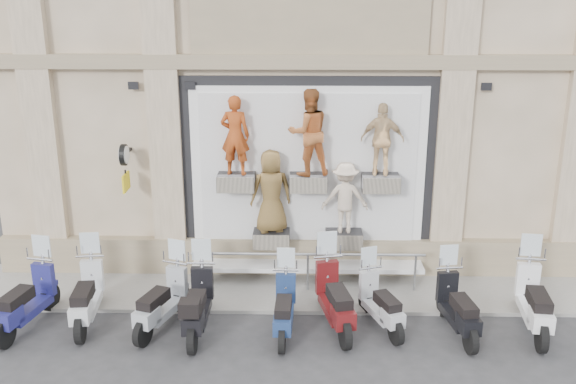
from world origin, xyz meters
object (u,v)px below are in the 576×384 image
scooter_a (25,289)px  scooter_e (284,298)px  scooter_b (86,285)px  scooter_f (335,287)px  scooter_g (381,293)px  scooter_d (197,293)px  clock_sign_bracket (125,161)px  scooter_h (458,296)px  scooter_i (536,290)px  guard_rail (308,273)px  scooter_c (162,290)px

scooter_a → scooter_e: 4.96m
scooter_b → scooter_f: bearing=-7.3°
scooter_e → scooter_g: 1.87m
scooter_d → scooter_f: scooter_f is taller
clock_sign_bracket → scooter_d: 3.46m
scooter_b → scooter_h: scooter_b is taller
scooter_a → scooter_f: 5.92m
scooter_g → scooter_h: 1.44m
scooter_b → scooter_i: bearing=-7.0°
guard_rail → scooter_i: scooter_i is taller
scooter_b → scooter_c: 1.51m
scooter_b → scooter_g: (5.71, -0.06, -0.10)m
scooter_a → scooter_i: 9.72m
scooter_c → guard_rail: bearing=48.1°
guard_rail → clock_sign_bracket: size_ratio=4.96×
scooter_b → scooter_c: bearing=-12.0°
scooter_a → scooter_b: size_ratio=1.01×
guard_rail → scooter_i: (4.30, -1.52, 0.40)m
guard_rail → scooter_h: 3.29m
scooter_d → scooter_f: size_ratio=0.96×
clock_sign_bracket → scooter_f: bearing=-24.0°
scooter_b → scooter_e: scooter_b is taller
scooter_e → scooter_f: (0.97, 0.24, 0.11)m
clock_sign_bracket → scooter_c: bearing=-61.8°
clock_sign_bracket → scooter_g: clock_sign_bracket is taller
guard_rail → scooter_e: 1.82m
scooter_f → scooter_h: size_ratio=1.10×
scooter_b → scooter_g: bearing=-6.9°
scooter_c → clock_sign_bracket: bearing=137.4°
scooter_d → scooter_f: 2.61m
scooter_i → clock_sign_bracket: bearing=173.0°
guard_rail → clock_sign_bracket: 4.57m
scooter_b → scooter_i: 8.61m
scooter_i → scooter_c: bearing=-173.1°
scooter_b → scooter_h: (7.13, -0.26, -0.04)m
clock_sign_bracket → scooter_b: bearing=-102.5°
guard_rail → scooter_i: size_ratio=2.39×
scooter_a → scooter_c: (2.61, 0.05, -0.04)m
scooter_c → scooter_e: (2.35, -0.17, -0.04)m
scooter_c → scooter_h: (5.63, -0.11, -0.02)m
scooter_a → scooter_b: (1.10, 0.20, -0.01)m
guard_rail → scooter_d: bearing=-140.6°
clock_sign_bracket → scooter_g: (5.29, -1.94, -2.07)m
scooter_c → scooter_g: size_ratio=1.10×
scooter_d → scooter_b: bearing=172.0°
scooter_f → scooter_b: bearing=167.3°
scooter_c → scooter_h: scooter_c is taller
scooter_b → scooter_d: size_ratio=1.00×
clock_sign_bracket → scooter_a: (-1.52, -2.08, -1.97)m
scooter_e → scooter_i: scooter_i is taller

